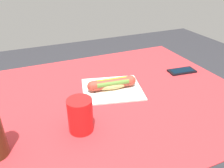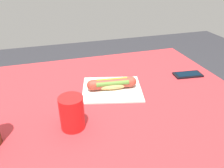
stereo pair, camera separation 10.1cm
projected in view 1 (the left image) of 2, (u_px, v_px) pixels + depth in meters
name	position (u px, v px, depth m)	size (l,w,h in m)	color
dining_table	(103.00, 118.00, 1.03)	(1.26, 0.95, 0.73)	brown
paper_wrapper	(112.00, 89.00, 1.03)	(0.27, 0.24, 0.01)	silver
hot_dog	(112.00, 84.00, 1.01)	(0.23, 0.07, 0.05)	#E5BC75
cell_phone	(182.00, 71.00, 1.20)	(0.15, 0.08, 0.01)	black
drinking_cup	(80.00, 115.00, 0.76)	(0.09, 0.09, 0.12)	red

